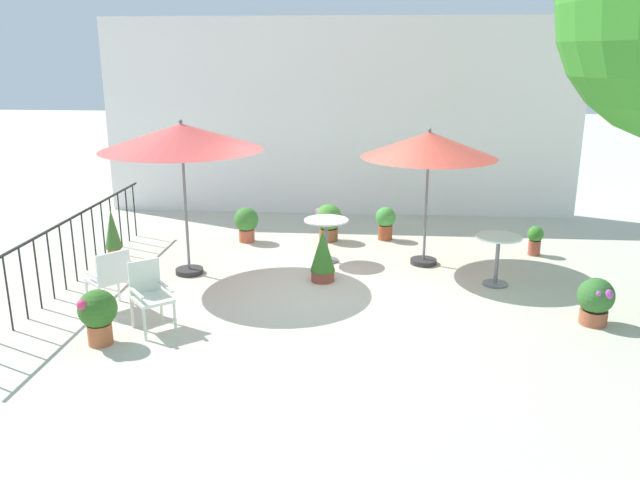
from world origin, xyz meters
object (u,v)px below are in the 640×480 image
at_px(potted_plant_7, 386,221).
at_px(potted_plant_4, 323,255).
at_px(potted_plant_0, 596,300).
at_px(patio_umbrella_1, 429,146).
at_px(potted_plant_6, 328,220).
at_px(patio_chair_1, 149,292).
at_px(potted_plant_1, 535,239).
at_px(patio_umbrella_0, 181,138).
at_px(potted_plant_3, 113,234).
at_px(cafe_table_0, 326,232).
at_px(potted_plant_2, 246,222).
at_px(patio_chair_0, 110,276).
at_px(potted_plant_5, 98,313).
at_px(cafe_table_1, 498,251).

bearing_deg(potted_plant_7, potted_plant_4, -112.73).
xyz_separation_m(potted_plant_0, potted_plant_7, (-2.64, 3.75, 0.02)).
distance_m(patio_umbrella_1, potted_plant_6, 2.64).
bearing_deg(patio_umbrella_1, potted_plant_7, 113.66).
distance_m(patio_umbrella_1, patio_chair_1, 4.92).
bearing_deg(patio_umbrella_1, potted_plant_1, 18.47).
xyz_separation_m(patio_umbrella_0, potted_plant_3, (-1.43, 0.51, -1.68)).
distance_m(cafe_table_0, potted_plant_2, 1.90).
xyz_separation_m(patio_umbrella_0, patio_chair_1, (0.10, -2.12, -1.67)).
relative_size(patio_chair_0, potted_plant_4, 1.05).
bearing_deg(cafe_table_0, patio_umbrella_1, -0.09).
height_order(cafe_table_0, patio_chair_1, patio_chair_1).
distance_m(patio_chair_0, potted_plant_6, 4.55).
height_order(potted_plant_4, potted_plant_5, potted_plant_4).
bearing_deg(potted_plant_1, cafe_table_0, -169.72).
height_order(cafe_table_0, potted_plant_3, potted_plant_3).
bearing_deg(patio_umbrella_0, patio_chair_0, -111.02).
height_order(patio_umbrella_0, potted_plant_5, patio_umbrella_0).
distance_m(patio_umbrella_0, patio_chair_1, 2.70).
height_order(patio_umbrella_1, potted_plant_5, patio_umbrella_1).
bearing_deg(cafe_table_1, patio_umbrella_0, 178.38).
xyz_separation_m(potted_plant_3, potted_plant_6, (3.52, 1.55, -0.10)).
relative_size(potted_plant_1, potted_plant_6, 0.74).
height_order(potted_plant_0, potted_plant_5, potted_plant_5).
relative_size(cafe_table_0, potted_plant_0, 1.19).
xyz_separation_m(potted_plant_2, potted_plant_4, (1.59, -2.04, 0.05)).
relative_size(cafe_table_0, patio_chair_0, 0.86).
height_order(patio_umbrella_1, cafe_table_1, patio_umbrella_1).
bearing_deg(potted_plant_7, patio_chair_1, -125.17).
relative_size(cafe_table_0, potted_plant_4, 0.90).
bearing_deg(patio_umbrella_0, potted_plant_6, 44.64).
height_order(cafe_table_1, potted_plant_4, potted_plant_4).
bearing_deg(potted_plant_6, potted_plant_4, -88.21).
xyz_separation_m(patio_umbrella_0, potted_plant_4, (2.16, -0.17, -1.75)).
height_order(potted_plant_1, potted_plant_5, potted_plant_5).
bearing_deg(potted_plant_5, potted_plant_0, 10.05).
relative_size(patio_umbrella_1, patio_chair_0, 2.62).
xyz_separation_m(cafe_table_0, patio_chair_1, (-2.04, -2.92, -0.01)).
bearing_deg(potted_plant_4, patio_umbrella_0, 175.38).
height_order(potted_plant_2, potted_plant_6, potted_plant_6).
relative_size(patio_umbrella_1, potted_plant_4, 2.75).
height_order(patio_umbrella_0, patio_chair_1, patio_umbrella_0).
bearing_deg(potted_plant_4, potted_plant_2, 127.85).
relative_size(patio_umbrella_0, potted_plant_2, 3.82).
bearing_deg(potted_plant_2, patio_umbrella_1, -18.43).
xyz_separation_m(cafe_table_0, potted_plant_1, (3.60, 0.65, -0.22)).
bearing_deg(potted_plant_3, potted_plant_1, 7.54).
distance_m(patio_chair_1, potted_plant_0, 5.73).
bearing_deg(potted_plant_6, cafe_table_1, -39.05).
height_order(patio_umbrella_1, potted_plant_0, patio_umbrella_1).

